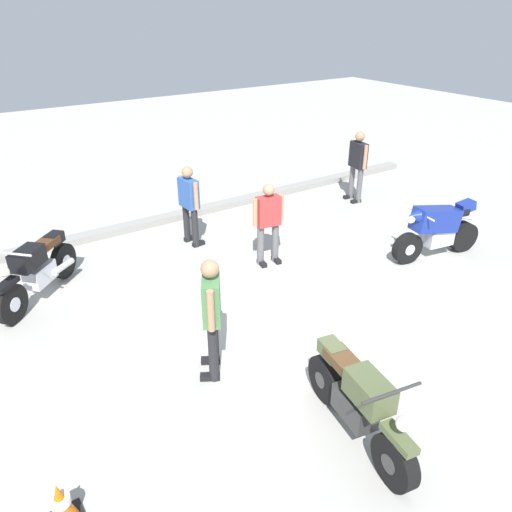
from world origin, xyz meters
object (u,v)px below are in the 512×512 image
Objects in this scene: person_in_red_shirt at (268,220)px; motorcycle_blue_sportbike at (438,228)px; motorcycle_black_cruiser at (38,270)px; person_in_blue_shirt at (189,201)px; motorcycle_olive_vintage at (358,402)px; traffic_cone at (61,505)px; person_in_green_shirt at (212,311)px; person_in_black_shirt at (358,162)px.

motorcycle_blue_sportbike is at bearing 68.77° from person_in_red_shirt.
person_in_blue_shirt is at bearing 144.13° from motorcycle_black_cruiser.
motorcycle_olive_vintage reaches higher than traffic_cone.
person_in_green_shirt reaches higher than person_in_blue_shirt.
person_in_blue_shirt reaches higher than traffic_cone.
person_in_red_shirt is 5.72m from traffic_cone.
person_in_black_shirt is at bearing 146.20° from motorcycle_olive_vintage.
person_in_black_shirt is at bearing -118.71° from person_in_green_shirt.
person_in_green_shirt is 2.62m from traffic_cone.
person_in_red_shirt is (2.38, 2.16, -0.09)m from person_in_green_shirt.
person_in_green_shirt is (-5.22, -0.58, 0.37)m from motorcycle_blue_sportbike.
person_in_red_shirt is (3.87, -1.08, 0.36)m from motorcycle_black_cruiser.
motorcycle_black_cruiser reaches higher than motorcycle_olive_vintage.
person_in_blue_shirt is at bearing 51.72° from traffic_cone.
person_in_green_shirt is 7.11m from person_in_black_shirt.
person_in_black_shirt is at bearing -95.21° from motorcycle_blue_sportbike.
traffic_cone is at bearing 56.52° from person_in_green_shirt.
motorcycle_olive_vintage is 7.66m from person_in_black_shirt.
person_in_blue_shirt reaches higher than motorcycle_black_cruiser.
person_in_red_shirt reaches higher than traffic_cone.
person_in_red_shirt is at bearing 168.41° from motorcycle_olive_vintage.
motorcycle_blue_sportbike is (4.42, 2.43, 0.11)m from motorcycle_olive_vintage.
motorcycle_black_cruiser is at bearing 79.99° from traffic_cone.
person_in_green_shirt is at bearing -146.76° from motorcycle_olive_vintage.
person_in_red_shirt is 4.00m from person_in_black_shirt.
motorcycle_blue_sportbike is 3.27m from person_in_red_shirt.
person_in_green_shirt is 4.00m from person_in_blue_shirt.
motorcycle_blue_sportbike is at bearing -45.51° from person_in_blue_shirt.
person_in_red_shirt reaches higher than motorcycle_blue_sportbike.
person_in_blue_shirt is (-3.68, 3.12, 0.33)m from motorcycle_blue_sportbike.
person_in_red_shirt is (-2.84, 1.58, 0.28)m from motorcycle_blue_sportbike.
person_in_green_shirt is (1.49, -3.24, 0.45)m from motorcycle_black_cruiser.
person_in_black_shirt is (3.70, 1.52, 0.11)m from person_in_red_shirt.
person_in_red_shirt is at bearing -66.61° from person_in_blue_shirt.
person_in_green_shirt reaches higher than motorcycle_blue_sportbike.
motorcycle_blue_sportbike is (6.72, -2.66, 0.07)m from motorcycle_black_cruiser.
motorcycle_black_cruiser is at bearing -97.68° from person_in_red_shirt.
motorcycle_blue_sportbike is at bearing -143.60° from person_in_green_shirt.
motorcycle_olive_vintage is 1.24× the size of person_in_red_shirt.
person_in_green_shirt is 0.98× the size of person_in_black_shirt.
traffic_cone is at bearing 39.81° from person_in_black_shirt.
motorcycle_blue_sportbike is at bearing 128.65° from motorcycle_olive_vintage.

